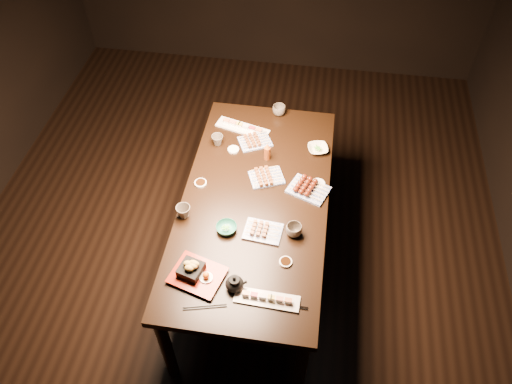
{
  "coord_description": "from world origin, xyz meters",
  "views": [
    {
      "loc": [
        0.49,
        -2.03,
        3.1
      ],
      "look_at": [
        0.18,
        -0.01,
        0.77
      ],
      "focal_mm": 35.0,
      "sensor_mm": 36.0,
      "label": 1
    }
  ],
  "objects_px": {
    "yakitori_plate_center": "(267,176)",
    "edamame_bowl_cream": "(318,149)",
    "dining_table": "(255,236)",
    "teacup_far_left": "(217,140)",
    "sushi_platter_near": "(267,298)",
    "yakitori_plate_right": "(263,229)",
    "teacup_near_left": "(184,212)",
    "teacup_mid_right": "(294,230)",
    "teacup_far_right": "(279,110)",
    "edamame_bowl_green": "(226,228)",
    "tempura_tray": "(197,272)",
    "teapot": "(234,283)",
    "sushi_platter_far": "(243,126)",
    "condiment_bottle": "(267,151)",
    "yakitori_plate_left": "(255,140)"
  },
  "relations": [
    {
      "from": "yakitori_plate_center",
      "to": "edamame_bowl_cream",
      "type": "xyz_separation_m",
      "value": [
        0.31,
        0.31,
        -0.01
      ]
    },
    {
      "from": "dining_table",
      "to": "edamame_bowl_cream",
      "type": "distance_m",
      "value": 0.73
    },
    {
      "from": "teacup_far_left",
      "to": "sushi_platter_near",
      "type": "bearing_deg",
      "value": -66.39
    },
    {
      "from": "yakitori_plate_center",
      "to": "sushi_platter_near",
      "type": "bearing_deg",
      "value": -104.52
    },
    {
      "from": "yakitori_plate_right",
      "to": "teacup_near_left",
      "type": "distance_m",
      "value": 0.49
    },
    {
      "from": "yakitori_plate_right",
      "to": "teacup_far_left",
      "type": "xyz_separation_m",
      "value": [
        -0.41,
        0.7,
        0.01
      ]
    },
    {
      "from": "yakitori_plate_center",
      "to": "teacup_mid_right",
      "type": "xyz_separation_m",
      "value": [
        0.22,
        -0.41,
        0.01
      ]
    },
    {
      "from": "teacup_far_right",
      "to": "edamame_bowl_green",
      "type": "bearing_deg",
      "value": -99.23
    },
    {
      "from": "tempura_tray",
      "to": "teapot",
      "type": "bearing_deg",
      "value": 6.21
    },
    {
      "from": "sushi_platter_near",
      "to": "teapot",
      "type": "distance_m",
      "value": 0.19
    },
    {
      "from": "sushi_platter_far",
      "to": "yakitori_plate_right",
      "type": "bearing_deg",
      "value": 122.33
    },
    {
      "from": "yakitori_plate_right",
      "to": "teapot",
      "type": "distance_m",
      "value": 0.4
    },
    {
      "from": "dining_table",
      "to": "teacup_mid_right",
      "type": "distance_m",
      "value": 0.54
    },
    {
      "from": "sushi_platter_near",
      "to": "yakitori_plate_center",
      "type": "distance_m",
      "value": 0.87
    },
    {
      "from": "teacup_far_right",
      "to": "teacup_mid_right",
      "type": "bearing_deg",
      "value": -78.51
    },
    {
      "from": "sushi_platter_near",
      "to": "yakitori_plate_right",
      "type": "height_order",
      "value": "yakitori_plate_right"
    },
    {
      "from": "sushi_platter_far",
      "to": "teacup_far_left",
      "type": "relative_size",
      "value": 4.77
    },
    {
      "from": "condiment_bottle",
      "to": "teapot",
      "type": "bearing_deg",
      "value": -92.22
    },
    {
      "from": "teapot",
      "to": "yakitori_plate_center",
      "type": "bearing_deg",
      "value": 75.26
    },
    {
      "from": "sushi_platter_near",
      "to": "tempura_tray",
      "type": "distance_m",
      "value": 0.4
    },
    {
      "from": "yakitori_plate_left",
      "to": "teacup_far_right",
      "type": "distance_m",
      "value": 0.35
    },
    {
      "from": "edamame_bowl_green",
      "to": "teacup_near_left",
      "type": "xyz_separation_m",
      "value": [
        -0.27,
        0.07,
        0.02
      ]
    },
    {
      "from": "teacup_far_right",
      "to": "yakitori_plate_left",
      "type": "bearing_deg",
      "value": -111.39
    },
    {
      "from": "teacup_mid_right",
      "to": "teacup_far_left",
      "type": "height_order",
      "value": "same"
    },
    {
      "from": "teacup_mid_right",
      "to": "teapot",
      "type": "xyz_separation_m",
      "value": [
        -0.28,
        -0.4,
        0.01
      ]
    },
    {
      "from": "dining_table",
      "to": "teacup_far_left",
      "type": "xyz_separation_m",
      "value": [
        -0.33,
        0.46,
        0.41
      ]
    },
    {
      "from": "yakitori_plate_center",
      "to": "tempura_tray",
      "type": "xyz_separation_m",
      "value": [
        -0.27,
        -0.78,
        0.02
      ]
    },
    {
      "from": "teacup_mid_right",
      "to": "edamame_bowl_cream",
      "type": "bearing_deg",
      "value": 82.88
    },
    {
      "from": "condiment_bottle",
      "to": "teacup_near_left",
      "type": "bearing_deg",
      "value": -127.27
    },
    {
      "from": "edamame_bowl_green",
      "to": "teacup_mid_right",
      "type": "relative_size",
      "value": 1.29
    },
    {
      "from": "dining_table",
      "to": "teacup_far_left",
      "type": "bearing_deg",
      "value": 128.36
    },
    {
      "from": "teacup_near_left",
      "to": "teapot",
      "type": "relative_size",
      "value": 0.75
    },
    {
      "from": "yakitori_plate_left",
      "to": "edamame_bowl_cream",
      "type": "relative_size",
      "value": 1.6
    },
    {
      "from": "teacup_near_left",
      "to": "yakitori_plate_center",
      "type": "bearing_deg",
      "value": 40.23
    },
    {
      "from": "edamame_bowl_green",
      "to": "yakitori_plate_left",
      "type": "bearing_deg",
      "value": 86.22
    },
    {
      "from": "sushi_platter_far",
      "to": "tempura_tray",
      "type": "distance_m",
      "value": 1.23
    },
    {
      "from": "edamame_bowl_cream",
      "to": "yakitori_plate_right",
      "type": "bearing_deg",
      "value": -110.08
    },
    {
      "from": "sushi_platter_near",
      "to": "teacup_far_left",
      "type": "relative_size",
      "value": 4.33
    },
    {
      "from": "yakitori_plate_center",
      "to": "edamame_bowl_cream",
      "type": "bearing_deg",
      "value": 22.56
    },
    {
      "from": "teacup_far_right",
      "to": "teapot",
      "type": "xyz_separation_m",
      "value": [
        -0.06,
        -1.46,
        0.01
      ]
    },
    {
      "from": "edamame_bowl_cream",
      "to": "teacup_near_left",
      "type": "xyz_separation_m",
      "value": [
        -0.75,
        -0.69,
        0.02
      ]
    },
    {
      "from": "yakitori_plate_left",
      "to": "yakitori_plate_center",
      "type": "bearing_deg",
      "value": -95.12
    },
    {
      "from": "yakitori_plate_right",
      "to": "yakitori_plate_left",
      "type": "distance_m",
      "value": 0.77
    },
    {
      "from": "yakitori_plate_left",
      "to": "teacup_near_left",
      "type": "bearing_deg",
      "value": -141.08
    },
    {
      "from": "yakitori_plate_right",
      "to": "yakitori_plate_left",
      "type": "xyz_separation_m",
      "value": [
        -0.16,
        0.75,
        -0.0
      ]
    },
    {
      "from": "edamame_bowl_green",
      "to": "yakitori_plate_center",
      "type": "bearing_deg",
      "value": 68.47
    },
    {
      "from": "teacup_near_left",
      "to": "teacup_far_left",
      "type": "distance_m",
      "value": 0.65
    },
    {
      "from": "yakitori_plate_right",
      "to": "teacup_far_right",
      "type": "bearing_deg",
      "value": 97.07
    },
    {
      "from": "teacup_near_left",
      "to": "teapot",
      "type": "xyz_separation_m",
      "value": [
        0.39,
        -0.44,
        0.01
      ]
    },
    {
      "from": "sushi_platter_far",
      "to": "yakitori_plate_center",
      "type": "height_order",
      "value": "yakitori_plate_center"
    }
  ]
}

